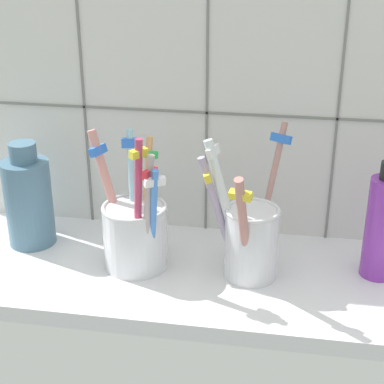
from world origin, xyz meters
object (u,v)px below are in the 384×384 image
toothbrush_cup_left (135,231)px  soap_bottle (383,226)px  toothbrush_cup_right (249,237)px  ceramic_vase (28,200)px

toothbrush_cup_left → soap_bottle: (28.51, 2.93, 1.69)cm
toothbrush_cup_right → toothbrush_cup_left: bearing=-179.8°
toothbrush_cup_left → ceramic_vase: toothbrush_cup_left is taller
ceramic_vase → soap_bottle: size_ratio=0.96×
toothbrush_cup_right → ceramic_vase: size_ratio=1.26×
toothbrush_cup_left → toothbrush_cup_right: 13.53cm
ceramic_vase → soap_bottle: soap_bottle is taller
toothbrush_cup_left → soap_bottle: 28.70cm
toothbrush_cup_right → soap_bottle: toothbrush_cup_right is taller
toothbrush_cup_left → soap_bottle: size_ratio=1.22×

